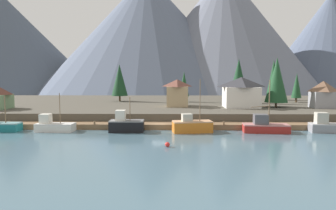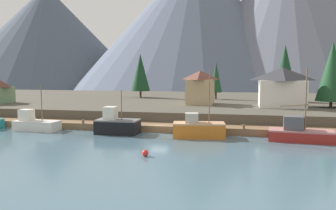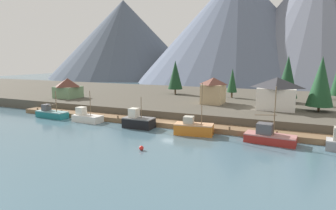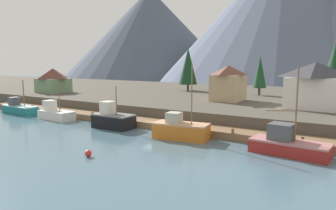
# 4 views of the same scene
# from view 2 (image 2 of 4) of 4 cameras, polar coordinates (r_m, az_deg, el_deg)

# --- Properties ---
(ground_plane) EXTENTS (400.00, 400.00, 1.00)m
(ground_plane) POSITION_cam_2_polar(r_m,az_deg,el_deg) (70.40, 2.36, -2.18)
(ground_plane) COLOR #476675
(dock) EXTENTS (80.00, 4.00, 1.60)m
(dock) POSITION_cam_2_polar(r_m,az_deg,el_deg) (52.78, -0.95, -3.68)
(dock) COLOR brown
(dock) RESTS_ON ground_plane
(shoreline_bank) EXTENTS (400.00, 56.00, 2.50)m
(shoreline_bank) POSITION_cam_2_polar(r_m,az_deg,el_deg) (81.98, 3.78, 0.14)
(shoreline_bank) COLOR #4C473D
(shoreline_bank) RESTS_ON ground_plane
(mountain_west_peak) EXTENTS (113.64, 113.64, 58.34)m
(mountain_west_peak) POSITION_cam_2_polar(r_m,az_deg,el_deg) (221.71, -19.05, 10.48)
(mountain_west_peak) COLOR #475160
(mountain_west_peak) RESTS_ON ground_plane
(mountain_central_peak) EXTENTS (122.96, 122.96, 67.13)m
(mountain_central_peak) POSITION_cam_2_polar(r_m,az_deg,el_deg) (182.22, 4.42, 13.29)
(mountain_central_peak) COLOR slate
(mountain_central_peak) RESTS_ON ground_plane
(mountain_east_peak) EXTENTS (109.56, 109.56, 70.32)m
(mountain_east_peak) POSITION_cam_2_polar(r_m,az_deg,el_deg) (181.84, 18.75, 13.54)
(mountain_east_peak) COLOR slate
(mountain_east_peak) RESTS_ON ground_plane
(fishing_boat_white) EXTENTS (6.84, 3.15, 6.92)m
(fishing_boat_white) POSITION_cam_2_polar(r_m,az_deg,el_deg) (56.71, -20.80, -2.89)
(fishing_boat_white) COLOR silver
(fishing_boat_white) RESTS_ON ground_plane
(fishing_boat_black) EXTENTS (6.12, 3.23, 6.28)m
(fishing_boat_black) POSITION_cam_2_polar(r_m,az_deg,el_deg) (50.75, -8.34, -3.22)
(fishing_boat_black) COLOR black
(fishing_boat_black) RESTS_ON ground_plane
(fishing_boat_orange) EXTENTS (7.27, 3.94, 9.43)m
(fishing_boat_orange) POSITION_cam_2_polar(r_m,az_deg,el_deg) (47.61, 4.95, -3.88)
(fishing_boat_orange) COLOR #CC6B1E
(fishing_boat_orange) RESTS_ON ground_plane
(fishing_boat_red) EXTENTS (8.11, 3.73, 9.31)m
(fishing_boat_red) POSITION_cam_2_polar(r_m,az_deg,el_deg) (47.95, 20.58, -4.25)
(fishing_boat_red) COLOR maroon
(fishing_boat_red) RESTS_ON ground_plane
(house_tan) EXTENTS (5.27, 6.52, 6.56)m
(house_tan) POSITION_cam_2_polar(r_m,az_deg,el_deg) (68.76, 5.28, 2.92)
(house_tan) COLOR tan
(house_tan) RESTS_ON shoreline_bank
(house_white) EXTENTS (8.33, 7.09, 7.14)m
(house_white) POSITION_cam_2_polar(r_m,az_deg,el_deg) (66.32, 18.08, 2.84)
(house_white) COLOR silver
(house_white) RESTS_ON shoreline_bank
(conifer_near_left) EXTENTS (4.65, 4.65, 10.68)m
(conifer_near_left) POSITION_cam_2_polar(r_m,az_deg,el_deg) (86.02, -4.51, 5.32)
(conifer_near_left) COLOR #4C3823
(conifer_near_left) RESTS_ON shoreline_bank
(conifer_near_right) EXTENTS (5.27, 5.27, 11.99)m
(conifer_near_right) POSITION_cam_2_polar(r_m,az_deg,el_deg) (78.25, 18.49, 5.36)
(conifer_near_right) COLOR #4C3823
(conifer_near_right) RESTS_ON shoreline_bank
(conifer_mid_right) EXTENTS (2.85, 2.85, 8.52)m
(conifer_mid_right) POSITION_cam_2_polar(r_m,az_deg,el_deg) (81.25, 7.82, 4.49)
(conifer_mid_right) COLOR #4C3823
(conifer_mid_right) RESTS_ON shoreline_bank
(conifer_back_left) EXTENTS (5.41, 5.41, 11.73)m
(conifer_back_left) POSITION_cam_2_polar(r_m,az_deg,el_deg) (68.70, 25.19, 5.00)
(conifer_back_left) COLOR #4C3823
(conifer_back_left) RESTS_ON shoreline_bank
(channel_buoy) EXTENTS (0.70, 0.70, 0.70)m
(channel_buoy) POSITION_cam_2_polar(r_m,az_deg,el_deg) (37.24, -3.74, -7.83)
(channel_buoy) COLOR red
(channel_buoy) RESTS_ON ground_plane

